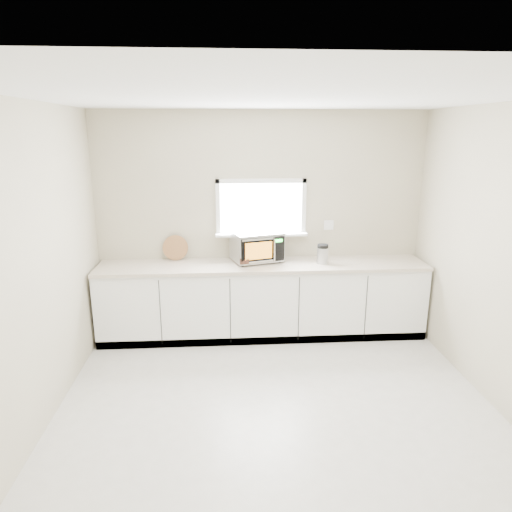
{
  "coord_description": "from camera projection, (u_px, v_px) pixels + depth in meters",
  "views": [
    {
      "loc": [
        -0.44,
        -3.52,
        2.46
      ],
      "look_at": [
        -0.09,
        1.55,
        1.06
      ],
      "focal_mm": 32.0,
      "sensor_mm": 36.0,
      "label": 1
    }
  ],
  "objects": [
    {
      "name": "back_wall",
      "position": [
        261.0,
        222.0,
        5.63
      ],
      "size": [
        4.0,
        0.17,
        2.7
      ],
      "color": "#C2B99A",
      "rests_on": "ground"
    },
    {
      "name": "coffee_grinder",
      "position": [
        323.0,
        254.0,
        5.45
      ],
      "size": [
        0.17,
        0.17,
        0.24
      ],
      "rotation": [
        0.0,
        0.0,
        0.27
      ],
      "color": "silver",
      "rests_on": "countertop"
    },
    {
      "name": "microwave",
      "position": [
        257.0,
        246.0,
        5.53
      ],
      "size": [
        0.66,
        0.58,
        0.36
      ],
      "rotation": [
        0.0,
        0.0,
        0.29
      ],
      "color": "black",
      "rests_on": "countertop"
    },
    {
      "name": "countertop",
      "position": [
        263.0,
        265.0,
        5.46
      ],
      "size": [
        3.92,
        0.64,
        0.04
      ],
      "primitive_type": "cube",
      "color": "beige",
      "rests_on": "cabinets"
    },
    {
      "name": "cutting_board",
      "position": [
        175.0,
        248.0,
        5.58
      ],
      "size": [
        0.31,
        0.07,
        0.31
      ],
      "primitive_type": "cylinder",
      "rotation": [
        1.4,
        0.0,
        0.0
      ],
      "color": "#A96C41",
      "rests_on": "countertop"
    },
    {
      "name": "knife_block",
      "position": [
        243.0,
        254.0,
        5.35
      ],
      "size": [
        0.14,
        0.23,
        0.32
      ],
      "rotation": [
        0.0,
        0.0,
        0.15
      ],
      "color": "#412317",
      "rests_on": "countertop"
    },
    {
      "name": "cabinets",
      "position": [
        263.0,
        301.0,
        5.59
      ],
      "size": [
        3.92,
        0.6,
        0.88
      ],
      "primitive_type": "cube",
      "color": "white",
      "rests_on": "ground"
    },
    {
      "name": "ground",
      "position": [
        278.0,
        416.0,
        4.07
      ],
      "size": [
        4.0,
        4.0,
        0.0
      ],
      "primitive_type": "plane",
      "color": "beige",
      "rests_on": "ground"
    }
  ]
}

